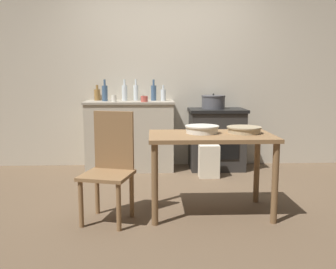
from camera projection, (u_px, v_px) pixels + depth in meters
name	position (u px, v px, depth m)	size (l,w,h in m)	color
ground_plane	(170.00, 198.00, 3.86)	(14.00, 14.00, 0.00)	brown
wall_back	(165.00, 75.00, 5.23)	(8.00, 0.07, 2.55)	beige
counter_cabinet	(130.00, 135.00, 5.05)	(1.18, 0.54, 0.92)	#B2A893
stove	(216.00, 139.00, 5.09)	(0.75, 0.57, 0.82)	#2D2B28
work_table	(211.00, 146.00, 3.37)	(1.11, 0.65, 0.73)	olive
chair	(110.00, 164.00, 3.24)	(0.49, 0.49, 0.94)	olive
flour_sack	(209.00, 161.00, 4.66)	(0.25, 0.18, 0.41)	beige
stock_pot	(213.00, 102.00, 5.04)	(0.32, 0.32, 0.20)	#4C4C51
mixing_bowl_large	(202.00, 129.00, 3.40)	(0.31, 0.31, 0.07)	silver
mixing_bowl_small	(244.00, 129.00, 3.41)	(0.31, 0.31, 0.06)	tan
bottle_far_left	(105.00, 93.00, 4.98)	(0.08, 0.08, 0.29)	#3D5675
bottle_left	(136.00, 92.00, 5.13)	(0.07, 0.07, 0.29)	silver
bottle_mid_left	(154.00, 92.00, 5.09)	(0.07, 0.07, 0.28)	#3D5675
bottle_center_left	(97.00, 94.00, 5.13)	(0.08, 0.08, 0.21)	olive
bottle_center	(163.00, 95.00, 5.07)	(0.07, 0.07, 0.21)	silver
bottle_center_right	(125.00, 92.00, 5.09)	(0.08, 0.08, 0.29)	silver
cup_mid_right	(144.00, 99.00, 4.82)	(0.09, 0.09, 0.08)	#B74C42
cup_right	(114.00, 99.00, 4.82)	(0.07, 0.07, 0.09)	silver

